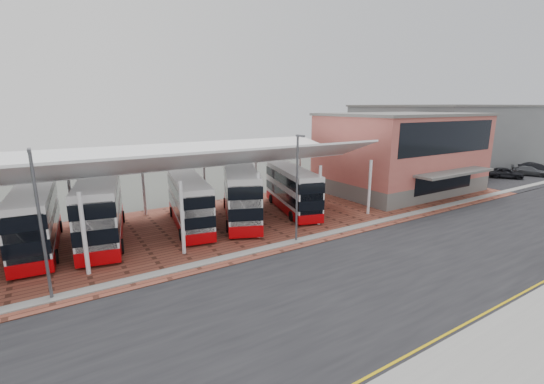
% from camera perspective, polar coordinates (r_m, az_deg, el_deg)
% --- Properties ---
extents(ground, '(140.00, 140.00, 0.00)m').
position_cam_1_polar(ground, '(22.30, 9.25, -13.62)').
color(ground, '#4B4D47').
extents(road, '(120.00, 14.00, 0.02)m').
position_cam_1_polar(road, '(21.65, 11.04, -14.54)').
color(road, black).
rests_on(road, ground).
extents(forecourt, '(72.00, 16.00, 0.06)m').
position_cam_1_polar(forecourt, '(33.27, -2.98, -4.20)').
color(forecourt, brown).
rests_on(forecourt, ground).
extents(sidewalk, '(120.00, 4.00, 0.14)m').
position_cam_1_polar(sidewalk, '(17.64, 30.63, -23.17)').
color(sidewalk, gray).
rests_on(sidewalk, ground).
extents(north_kerb, '(120.00, 0.80, 0.14)m').
position_cam_1_polar(north_kerb, '(26.78, 0.41, -8.53)').
color(north_kerb, gray).
rests_on(north_kerb, ground).
extents(carpark_surface, '(22.00, 10.00, 0.08)m').
position_cam_1_polar(carpark_surface, '(63.27, 34.11, 1.93)').
color(carpark_surface, black).
rests_on(carpark_surface, ground).
extents(yellow_line_near, '(120.00, 0.12, 0.01)m').
position_cam_1_polar(yellow_line_near, '(18.41, 24.75, -20.98)').
color(yellow_line_near, '#B99506').
rests_on(yellow_line_near, road).
extents(yellow_line_far, '(120.00, 0.12, 0.01)m').
position_cam_1_polar(yellow_line_far, '(18.54, 23.93, -20.63)').
color(yellow_line_far, '#B99506').
rests_on(yellow_line_far, road).
extents(canopy, '(37.00, 11.63, 7.07)m').
position_cam_1_polar(canopy, '(29.93, -17.56, 4.56)').
color(canopy, white).
rests_on(canopy, ground).
extents(terminal, '(18.40, 14.40, 9.25)m').
position_cam_1_polar(terminal, '(46.63, 19.63, 5.93)').
color(terminal, '#64625F').
rests_on(terminal, ground).
extents(warehouse, '(30.50, 20.50, 10.25)m').
position_cam_1_polar(warehouse, '(72.74, 25.87, 8.16)').
color(warehouse, slate).
rests_on(warehouse, ground).
extents(lamp_west, '(0.16, 0.90, 8.07)m').
position_cam_1_polar(lamp_west, '(21.80, -32.58, -3.93)').
color(lamp_west, '#4E4F55').
rests_on(lamp_west, ground).
extents(lamp_east, '(0.16, 0.90, 8.07)m').
position_cam_1_polar(lamp_east, '(26.66, 3.97, 0.99)').
color(lamp_east, '#4E4F55').
rests_on(lamp_east, ground).
extents(bus_1, '(3.27, 10.72, 4.35)m').
position_cam_1_polar(bus_1, '(30.50, -33.13, -3.75)').
color(bus_1, silver).
rests_on(bus_1, forecourt).
extents(bus_2, '(4.81, 11.89, 4.78)m').
position_cam_1_polar(bus_2, '(30.51, -25.23, -2.41)').
color(bus_2, silver).
rests_on(bus_2, forecourt).
extents(bus_3, '(4.21, 10.43, 4.19)m').
position_cam_1_polar(bus_3, '(31.37, -12.91, -1.60)').
color(bus_3, silver).
rests_on(bus_3, forecourt).
extents(bus_4, '(6.92, 11.58, 4.73)m').
position_cam_1_polar(bus_4, '(32.74, -4.98, -0.20)').
color(bus_4, silver).
rests_on(bus_4, forecourt).
extents(bus_5, '(5.00, 10.39, 4.18)m').
position_cam_1_polar(bus_5, '(35.25, 3.15, 0.35)').
color(bus_5, silver).
rests_on(bus_5, forecourt).
extents(carpark_car_a, '(4.17, 4.69, 1.54)m').
position_cam_1_polar(carpark_car_a, '(61.24, 32.75, 2.57)').
color(carpark_car_a, black).
rests_on(carpark_car_a, carpark_surface).
extents(carpark_car_b, '(3.68, 5.02, 1.35)m').
position_cam_1_polar(carpark_car_b, '(65.52, 35.38, 2.71)').
color(carpark_car_b, '#424449').
rests_on(carpark_car_b, carpark_surface).
extents(carpark_car_c, '(4.33, 4.43, 1.51)m').
position_cam_1_polar(carpark_car_c, '(69.06, 36.06, 3.11)').
color(carpark_car_c, black).
rests_on(carpark_car_c, carpark_surface).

